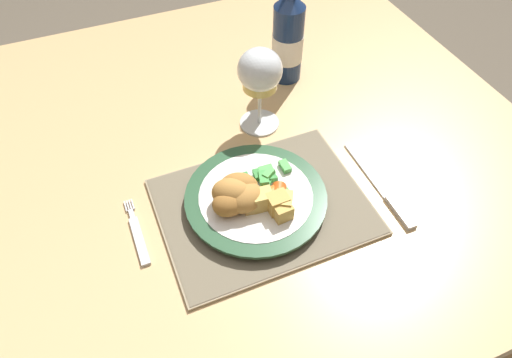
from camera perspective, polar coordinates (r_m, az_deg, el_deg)
ground_plane at (r=1.47m, az=-3.37°, el=-16.75°), size 6.00×6.00×0.00m
dining_table at (r=0.91m, az=-5.19°, el=0.06°), size 1.21×1.01×0.74m
placemat at (r=0.75m, az=0.88°, el=-3.41°), size 0.34×0.26×0.01m
dinner_plate at (r=0.75m, az=-0.02°, el=-2.43°), size 0.23×0.23×0.02m
breaded_croquettes at (r=0.71m, az=-2.44°, el=-1.93°), size 0.09×0.09×0.05m
green_beans_pile at (r=0.76m, az=1.54°, el=0.33°), size 0.08×0.07×0.02m
glazed_carrots at (r=0.72m, az=2.49°, el=-2.24°), size 0.05×0.05×0.02m
fork at (r=0.74m, az=-14.53°, el=-6.88°), size 0.01×0.13×0.01m
table_knife at (r=0.80m, az=15.72°, el=-1.40°), size 0.02×0.21×0.01m
wine_glass at (r=0.82m, az=0.49°, el=13.00°), size 0.08×0.08×0.16m
bottle at (r=0.96m, az=4.02°, el=17.23°), size 0.06×0.06×0.25m
roast_potatoes at (r=0.71m, az=2.28°, el=-3.13°), size 0.08×0.06×0.03m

